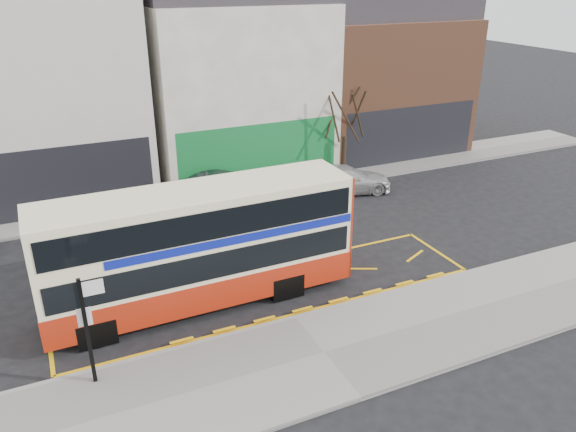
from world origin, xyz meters
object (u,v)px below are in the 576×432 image
bus_stop_post (88,321)px  street_tree_right (346,101)px  double_decker_bus (201,245)px  car_white (345,179)px  car_grey (224,188)px

bus_stop_post → street_tree_right: bearing=39.7°
bus_stop_post → street_tree_right: street_tree_right is taller
double_decker_bus → bus_stop_post: double_decker_bus is taller
car_white → bus_stop_post: bearing=139.7°
bus_stop_post → car_grey: 12.83m
bus_stop_post → car_white: bearing=36.6°
bus_stop_post → street_tree_right: 18.08m
car_grey → street_tree_right: 7.60m
bus_stop_post → car_white: 16.00m
double_decker_bus → car_grey: double_decker_bus is taller
car_grey → street_tree_right: bearing=-78.3°
car_grey → bus_stop_post: bearing=151.4°
double_decker_bus → car_grey: (3.38, 7.89, -1.35)m
street_tree_right → car_grey: bearing=-173.5°
street_tree_right → double_decker_bus: bearing=-139.6°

